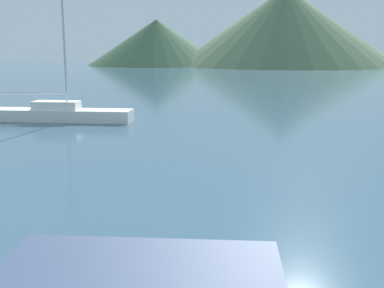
{
  "coord_description": "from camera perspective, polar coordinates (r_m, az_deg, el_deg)",
  "views": [
    {
      "loc": [
        2.86,
        0.08,
        4.07
      ],
      "look_at": [
        0.64,
        14.0,
        1.2
      ],
      "focal_mm": 45.0,
      "sensor_mm": 36.0,
      "label": 1
    }
  ],
  "objects": [
    {
      "name": "hill_west",
      "position": [
        108.42,
        -4.22,
        11.93
      ],
      "size": [
        30.12,
        30.12,
        9.86
      ],
      "color": "#38563D",
      "rests_on": "ground_plane"
    },
    {
      "name": "hill_central",
      "position": [
        108.7,
        10.9,
        13.5
      ],
      "size": [
        47.6,
        47.6,
        16.46
      ],
      "color": "#4C6647",
      "rests_on": "ground_plane"
    },
    {
      "name": "sailboat_inner",
      "position": [
        27.76,
        -15.72,
        3.61
      ],
      "size": [
        8.46,
        2.03,
        9.78
      ],
      "rotation": [
        0.0,
        0.0,
        0.06
      ],
      "color": "white",
      "rests_on": "ground_plane"
    }
  ]
}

